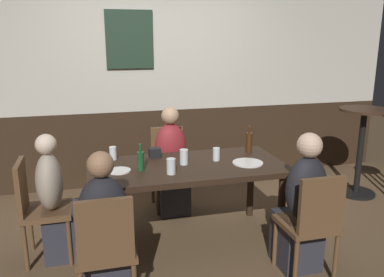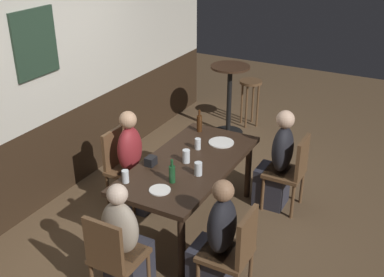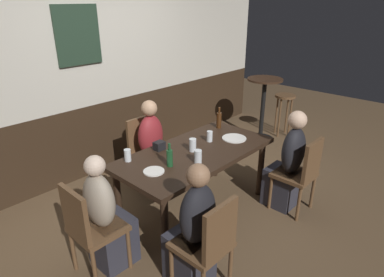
% 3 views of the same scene
% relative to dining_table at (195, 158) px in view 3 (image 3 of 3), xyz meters
% --- Properties ---
extents(ground_plane, '(12.00, 12.00, 0.00)m').
position_rel_dining_table_xyz_m(ground_plane, '(0.00, 0.00, -0.66)').
color(ground_plane, brown).
extents(wall_back, '(6.40, 0.13, 2.60)m').
position_rel_dining_table_xyz_m(wall_back, '(-0.00, 1.65, 0.65)').
color(wall_back, '#332316').
rests_on(wall_back, ground_plane).
extents(dining_table, '(1.75, 0.85, 0.74)m').
position_rel_dining_table_xyz_m(dining_table, '(0.00, 0.00, 0.00)').
color(dining_table, black).
rests_on(dining_table, ground_plane).
extents(chair_right_near, '(0.40, 0.40, 0.88)m').
position_rel_dining_table_xyz_m(chair_right_near, '(0.77, -0.84, -0.16)').
color(chair_right_near, brown).
rests_on(chair_right_near, ground_plane).
extents(chair_mid_far, '(0.40, 0.40, 0.88)m').
position_rel_dining_table_xyz_m(chair_mid_far, '(0.00, 0.84, -0.16)').
color(chair_mid_far, brown).
rests_on(chair_mid_far, ground_plane).
extents(chair_head_west, '(0.40, 0.40, 0.88)m').
position_rel_dining_table_xyz_m(chair_head_west, '(-1.29, 0.00, -0.16)').
color(chair_head_west, brown).
rests_on(chair_head_west, ground_plane).
extents(chair_left_near, '(0.40, 0.40, 0.88)m').
position_rel_dining_table_xyz_m(chair_left_near, '(-0.77, -0.84, -0.16)').
color(chair_left_near, brown).
rests_on(chair_left_near, ground_plane).
extents(person_right_near, '(0.34, 0.37, 1.16)m').
position_rel_dining_table_xyz_m(person_right_near, '(0.77, -0.68, -0.17)').
color(person_right_near, '#2D2D38').
rests_on(person_right_near, ground_plane).
extents(person_mid_far, '(0.34, 0.37, 1.14)m').
position_rel_dining_table_xyz_m(person_mid_far, '(-0.00, 0.68, -0.18)').
color(person_mid_far, '#2D2D38').
rests_on(person_mid_far, ground_plane).
extents(person_head_west, '(0.37, 0.34, 1.10)m').
position_rel_dining_table_xyz_m(person_head_west, '(-1.13, 0.00, -0.20)').
color(person_head_west, '#2D2D38').
rests_on(person_head_west, ground_plane).
extents(person_left_near, '(0.34, 0.37, 1.13)m').
position_rel_dining_table_xyz_m(person_left_near, '(-0.77, -0.68, -0.19)').
color(person_left_near, '#2D2D38').
rests_on(person_left_near, ground_plane).
extents(beer_glass_tall, '(0.07, 0.07, 0.12)m').
position_rel_dining_table_xyz_m(beer_glass_tall, '(-0.63, 0.33, 0.13)').
color(beer_glass_tall, silver).
rests_on(beer_glass_tall, dining_table).
extents(tumbler_water, '(0.08, 0.08, 0.13)m').
position_rel_dining_table_xyz_m(tumbler_water, '(-0.19, -0.20, 0.14)').
color(tumbler_water, silver).
rests_on(tumbler_water, dining_table).
extents(beer_glass_half, '(0.07, 0.07, 0.14)m').
position_rel_dining_table_xyz_m(beer_glass_half, '(-0.02, 0.02, 0.14)').
color(beer_glass_half, silver).
rests_on(beer_glass_half, dining_table).
extents(pint_glass_pale, '(0.06, 0.06, 0.12)m').
position_rel_dining_table_xyz_m(pint_glass_pale, '(0.29, 0.05, 0.13)').
color(pint_glass_pale, silver).
rests_on(pint_glass_pale, dining_table).
extents(beer_bottle_green, '(0.06, 0.06, 0.24)m').
position_rel_dining_table_xyz_m(beer_bottle_green, '(-0.42, -0.05, 0.17)').
color(beer_bottle_green, '#194723').
rests_on(beer_bottle_green, dining_table).
extents(beer_bottle_brown, '(0.06, 0.06, 0.26)m').
position_rel_dining_table_xyz_m(beer_bottle_brown, '(0.70, 0.24, 0.19)').
color(beer_bottle_brown, '#42230F').
rests_on(beer_bottle_brown, dining_table).
extents(plate_white_large, '(0.28, 0.28, 0.01)m').
position_rel_dining_table_xyz_m(plate_white_large, '(0.54, -0.11, 0.09)').
color(plate_white_large, white).
rests_on(plate_white_large, dining_table).
extents(plate_white_small, '(0.20, 0.20, 0.01)m').
position_rel_dining_table_xyz_m(plate_white_small, '(-0.60, -0.03, 0.09)').
color(plate_white_small, white).
rests_on(plate_white_small, dining_table).
extents(condiment_caddy, '(0.11, 0.09, 0.09)m').
position_rel_dining_table_xyz_m(condiment_caddy, '(-0.24, 0.30, 0.13)').
color(condiment_caddy, black).
rests_on(condiment_caddy, dining_table).
extents(side_bar_table, '(0.56, 0.56, 1.05)m').
position_rel_dining_table_xyz_m(side_bar_table, '(2.26, 0.57, -0.04)').
color(side_bar_table, black).
rests_on(side_bar_table, ground_plane).
extents(bar_stool, '(0.34, 0.34, 0.72)m').
position_rel_dining_table_xyz_m(bar_stool, '(2.71, 0.42, -0.09)').
color(bar_stool, brown).
rests_on(bar_stool, ground_plane).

